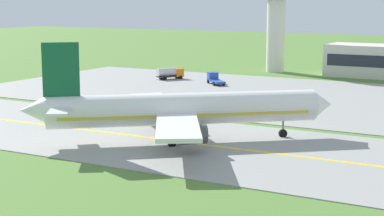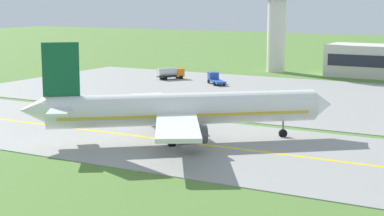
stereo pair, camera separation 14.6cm
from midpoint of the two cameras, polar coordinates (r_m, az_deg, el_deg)
ground_plane at (r=81.01m, az=-1.89°, el=-2.99°), size 500.00×500.00×0.00m
taxiway_strip at (r=81.00m, az=-1.89°, el=-2.96°), size 240.00×28.00×0.10m
apron_pad at (r=115.32m, az=13.28°, el=0.61°), size 140.00×52.00×0.10m
taxiway_centreline at (r=80.99m, az=-1.89°, el=-2.92°), size 220.00×0.60×0.01m
airplane_lead at (r=80.03m, az=-1.09°, el=-0.13°), size 33.03×29.46×12.70m
service_truck_baggage at (r=134.57m, az=1.99°, el=2.63°), size 6.00×5.95×2.59m
service_truck_fuel at (r=142.27m, az=-2.00°, el=3.16°), size 5.11×6.10×2.65m
control_tower at (r=158.12m, az=7.48°, el=8.32°), size 7.60×7.60×23.15m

